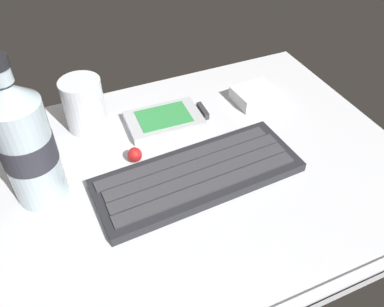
{
  "coord_description": "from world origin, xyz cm",
  "views": [
    {
      "loc": [
        -16.3,
        -37.41,
        40.8
      ],
      "look_at": [
        0.0,
        0.0,
        3.0
      ],
      "focal_mm": 37.14,
      "sensor_mm": 36.0,
      "label": 1
    }
  ],
  "objects_px": {
    "handheld_device": "(168,119)",
    "trackball_mouse": "(135,155)",
    "keyboard": "(195,176)",
    "water_bottle": "(26,144)",
    "juice_cup": "(84,106)",
    "charger_block": "(254,95)"
  },
  "relations": [
    {
      "from": "handheld_device",
      "to": "trackball_mouse",
      "type": "relative_size",
      "value": 5.91
    },
    {
      "from": "keyboard",
      "to": "water_bottle",
      "type": "distance_m",
      "value": 0.22
    },
    {
      "from": "juice_cup",
      "to": "trackball_mouse",
      "type": "xyz_separation_m",
      "value": [
        0.05,
        -0.11,
        -0.03
      ]
    },
    {
      "from": "water_bottle",
      "to": "keyboard",
      "type": "bearing_deg",
      "value": -16.2
    },
    {
      "from": "keyboard",
      "to": "water_bottle",
      "type": "xyz_separation_m",
      "value": [
        -0.2,
        0.06,
        0.08
      ]
    },
    {
      "from": "handheld_device",
      "to": "trackball_mouse",
      "type": "bearing_deg",
      "value": -139.71
    },
    {
      "from": "charger_block",
      "to": "trackball_mouse",
      "type": "height_order",
      "value": "charger_block"
    },
    {
      "from": "charger_block",
      "to": "trackball_mouse",
      "type": "relative_size",
      "value": 3.18
    },
    {
      "from": "juice_cup",
      "to": "trackball_mouse",
      "type": "bearing_deg",
      "value": -67.27
    },
    {
      "from": "keyboard",
      "to": "water_bottle",
      "type": "height_order",
      "value": "water_bottle"
    },
    {
      "from": "keyboard",
      "to": "charger_block",
      "type": "height_order",
      "value": "charger_block"
    },
    {
      "from": "handheld_device",
      "to": "charger_block",
      "type": "bearing_deg",
      "value": -1.17
    },
    {
      "from": "trackball_mouse",
      "to": "handheld_device",
      "type": "bearing_deg",
      "value": 40.29
    },
    {
      "from": "charger_block",
      "to": "keyboard",
      "type": "bearing_deg",
      "value": -142.16
    },
    {
      "from": "handheld_device",
      "to": "charger_block",
      "type": "distance_m",
      "value": 0.16
    },
    {
      "from": "keyboard",
      "to": "handheld_device",
      "type": "distance_m",
      "value": 0.14
    },
    {
      "from": "juice_cup",
      "to": "water_bottle",
      "type": "height_order",
      "value": "water_bottle"
    },
    {
      "from": "keyboard",
      "to": "trackball_mouse",
      "type": "distance_m",
      "value": 0.1
    },
    {
      "from": "keyboard",
      "to": "juice_cup",
      "type": "height_order",
      "value": "juice_cup"
    },
    {
      "from": "trackball_mouse",
      "to": "water_bottle",
      "type": "bearing_deg",
      "value": -174.0
    },
    {
      "from": "juice_cup",
      "to": "handheld_device",
      "type": "bearing_deg",
      "value": -19.68
    },
    {
      "from": "charger_block",
      "to": "trackball_mouse",
      "type": "xyz_separation_m",
      "value": [
        -0.24,
        -0.06,
        -0.0
      ]
    }
  ]
}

